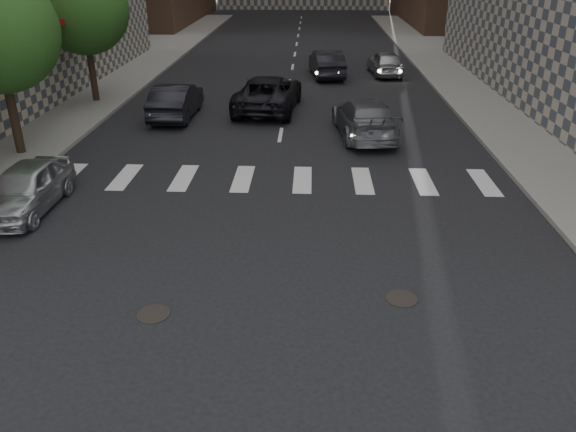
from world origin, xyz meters
name	(u,v)px	position (x,y,z in m)	size (l,w,h in m)	color
ground	(242,354)	(0.00, 0.00, 0.00)	(160.00, 160.00, 0.00)	black
sidewalk_left	(9,96)	(-14.50, 20.00, 0.07)	(13.00, 80.00, 0.15)	gray
sidewalk_right	(575,101)	(14.50, 20.00, 0.07)	(13.00, 80.00, 0.15)	gray
tree_c	(84,4)	(-9.45, 19.14, 4.65)	(4.20, 4.20, 6.60)	#382619
manhole_b	(153,314)	(-2.00, 1.20, 0.01)	(0.70, 0.70, 0.02)	black
manhole_c	(401,298)	(3.30, 2.00, 0.01)	(0.70, 0.70, 0.02)	black
silver_sedan	(26,188)	(-7.00, 6.29, 0.69)	(1.63, 4.05, 1.38)	silver
traffic_car_a	(176,101)	(-4.87, 16.52, 0.77)	(1.63, 4.69, 1.54)	black
traffic_car_b	(364,118)	(3.43, 14.00, 0.76)	(2.13, 5.23, 1.52)	slate
traffic_car_c	(268,93)	(-0.79, 18.00, 0.81)	(2.70, 5.86, 1.63)	black
traffic_car_d	(385,63)	(5.74, 26.63, 0.73)	(1.73, 4.30, 1.46)	#AAADB1
traffic_car_e	(327,64)	(2.15, 25.94, 0.78)	(1.66, 4.75, 1.57)	black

